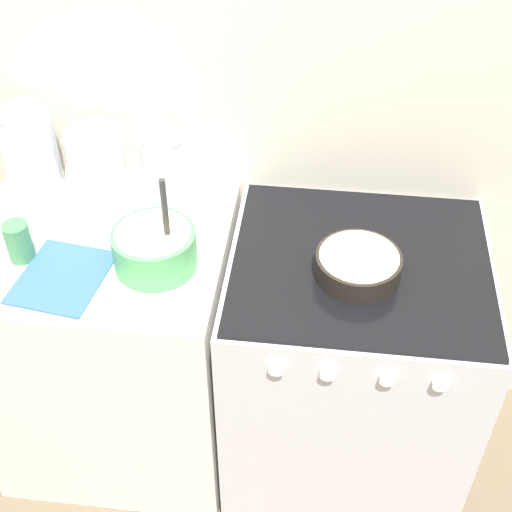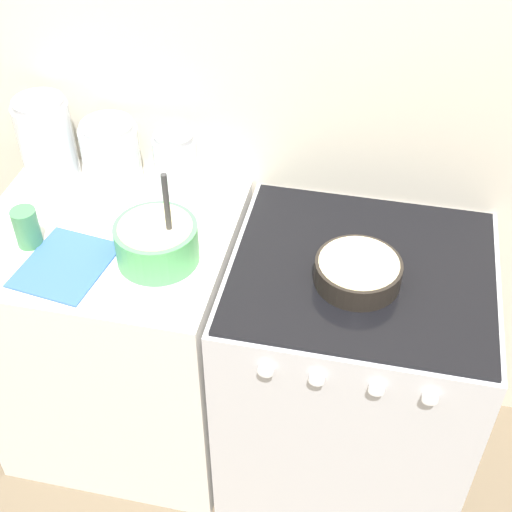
% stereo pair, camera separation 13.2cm
% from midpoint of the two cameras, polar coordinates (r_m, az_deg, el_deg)
% --- Properties ---
extents(wall_back, '(4.50, 0.05, 2.40)m').
position_cam_midpoint_polar(wall_back, '(2.11, 1.66, 13.08)').
color(wall_back, beige).
rests_on(wall_back, ground_plane).
extents(countertop_cabinet, '(0.74, 0.66, 0.90)m').
position_cam_midpoint_polar(countertop_cabinet, '(2.40, -9.06, -6.31)').
color(countertop_cabinet, silver).
rests_on(countertop_cabinet, ground_plane).
extents(stove, '(0.73, 0.68, 0.90)m').
position_cam_midpoint_polar(stove, '(2.29, 9.12, -9.25)').
color(stove, silver).
rests_on(stove, ground_plane).
extents(mixing_bowl, '(0.23, 0.23, 0.29)m').
position_cam_midpoint_polar(mixing_bowl, '(1.93, -6.03, 1.18)').
color(mixing_bowl, '#4CA559').
rests_on(mixing_bowl, countertop_cabinet).
extents(baking_pan, '(0.23, 0.23, 0.07)m').
position_cam_midpoint_polar(baking_pan, '(1.90, 10.13, -1.28)').
color(baking_pan, black).
rests_on(baking_pan, stove).
extents(storage_jar_left, '(0.17, 0.17, 0.27)m').
position_cam_midpoint_polar(storage_jar_left, '(2.28, -14.75, 8.54)').
color(storage_jar_left, silver).
rests_on(storage_jar_left, countertop_cabinet).
extents(storage_jar_middle, '(0.18, 0.18, 0.22)m').
position_cam_midpoint_polar(storage_jar_middle, '(2.21, -9.79, 7.59)').
color(storage_jar_middle, silver).
rests_on(storage_jar_middle, countertop_cabinet).
extents(storage_jar_right, '(0.13, 0.13, 0.21)m').
position_cam_midpoint_polar(storage_jar_right, '(2.15, -4.63, 6.96)').
color(storage_jar_right, silver).
rests_on(storage_jar_right, countertop_cabinet).
extents(tin_can, '(0.07, 0.07, 0.12)m').
position_cam_midpoint_polar(tin_can, '(2.06, -16.15, 2.15)').
color(tin_can, '#3F7F4C').
rests_on(tin_can, countertop_cabinet).
extents(recipe_page, '(0.25, 0.29, 0.01)m').
position_cam_midpoint_polar(recipe_page, '(1.99, -13.19, -0.75)').
color(recipe_page, '#3359B2').
rests_on(recipe_page, countertop_cabinet).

